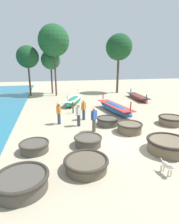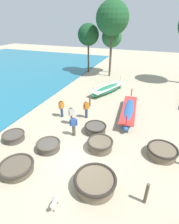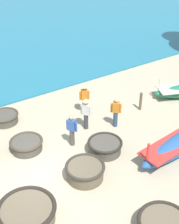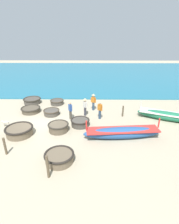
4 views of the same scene
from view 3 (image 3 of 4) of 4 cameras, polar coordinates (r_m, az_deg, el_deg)
The scene contains 11 objects.
ground_plane at distance 12.95m, azimuth -8.11°, elevation -11.38°, with size 80.00×80.00×0.00m, color tan.
coracle_front_right at distance 14.20m, azimuth -11.45°, elevation -5.85°, with size 1.49×1.49×0.50m.
coracle_far_right at distance 11.25m, azimuth -11.37°, elevation -17.63°, with size 2.04×2.04×0.65m.
coracle_far_left at distance 13.79m, azimuth 2.82°, elevation -6.25°, with size 1.55×1.55×0.56m.
coracle_upturned at distance 16.33m, azimuth -15.29°, elevation -0.99°, with size 1.44×1.44×0.49m.
coracle_center at distance 12.51m, azimuth -0.83°, elevation -10.73°, with size 1.60×1.60×0.62m.
fisherman_with_hat at distance 16.20m, azimuth -0.93°, elevation 2.80°, with size 0.36×0.49×1.67m.
fisherman_standing_right at distance 13.89m, azimuth -3.25°, elevation -3.23°, with size 0.47×0.36×1.57m.
fisherman_hauling at distance 15.20m, azimuth 4.83°, elevation 0.07°, with size 0.39×0.41×1.57m.
fisherman_standing_left at distance 14.91m, azimuth -0.64°, elevation 0.05°, with size 0.43×0.39×1.67m.
mooring_post_inland at distance 16.91m, azimuth 9.34°, elevation 1.94°, with size 0.14×0.14×1.01m, color brown.
Camera 3 is at (8.75, -3.79, 8.76)m, focal length 50.00 mm.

